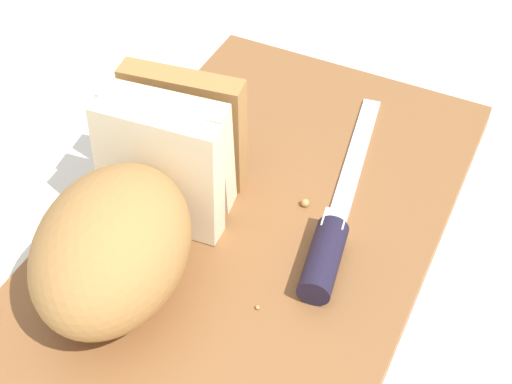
% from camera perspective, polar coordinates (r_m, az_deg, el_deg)
% --- Properties ---
extents(ground_plane, '(3.00, 3.00, 0.00)m').
position_cam_1_polar(ground_plane, '(0.61, -0.00, -3.50)').
color(ground_plane, silver).
extents(cutting_board, '(0.47, 0.29, 0.02)m').
position_cam_1_polar(cutting_board, '(0.61, -0.00, -2.77)').
color(cutting_board, brown).
rests_on(cutting_board, ground_plane).
extents(bread_loaf, '(0.23, 0.13, 0.11)m').
position_cam_1_polar(bread_loaf, '(0.53, -9.78, -1.79)').
color(bread_loaf, '#A8753D').
rests_on(bread_loaf, cutting_board).
extents(bread_knife, '(0.25, 0.06, 0.03)m').
position_cam_1_polar(bread_knife, '(0.57, 5.89, -3.81)').
color(bread_knife, silver).
rests_on(bread_knife, cutting_board).
extents(crumb_near_knife, '(0.01, 0.01, 0.01)m').
position_cam_1_polar(crumb_near_knife, '(0.60, -3.12, -1.13)').
color(crumb_near_knife, tan).
rests_on(crumb_near_knife, cutting_board).
extents(crumb_near_loaf, '(0.00, 0.00, 0.00)m').
position_cam_1_polar(crumb_near_loaf, '(0.54, 0.12, -9.18)').
color(crumb_near_loaf, tan).
rests_on(crumb_near_loaf, cutting_board).
extents(crumb_stray_left, '(0.00, 0.00, 0.00)m').
position_cam_1_polar(crumb_stray_left, '(0.59, -4.67, -2.58)').
color(crumb_stray_left, tan).
rests_on(crumb_stray_left, cutting_board).
extents(crumb_stray_right, '(0.01, 0.01, 0.01)m').
position_cam_1_polar(crumb_stray_right, '(0.60, 3.93, -0.87)').
color(crumb_stray_right, tan).
rests_on(crumb_stray_right, cutting_board).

